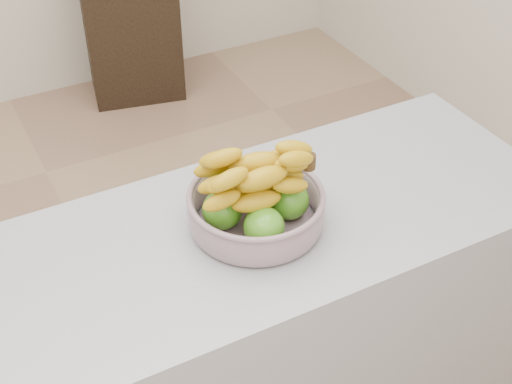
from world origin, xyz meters
TOP-DOWN VIEW (x-y plane):
  - ground at (0.00, 0.00)m, footprint 4.00×4.00m
  - counter at (0.00, -0.51)m, footprint 2.00×0.60m
  - cabinet at (0.67, 1.78)m, footprint 0.55×0.48m
  - fruit_bowl at (0.21, -0.51)m, footprint 0.33×0.33m

SIDE VIEW (x-z plane):
  - ground at x=0.00m, z-range 0.00..0.00m
  - cabinet at x=0.67m, z-range 0.00..0.87m
  - counter at x=0.00m, z-range 0.00..0.90m
  - fruit_bowl at x=0.21m, z-range 0.86..1.07m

